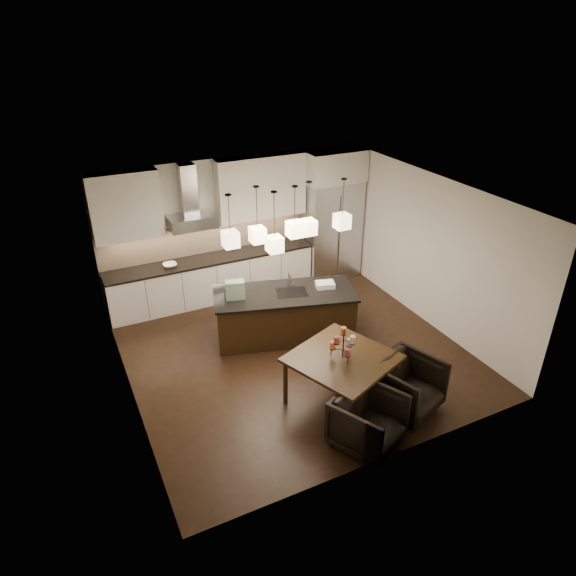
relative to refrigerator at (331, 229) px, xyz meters
name	(u,v)px	position (x,y,z in m)	size (l,w,h in m)	color
floor	(293,351)	(-2.10, -2.38, -1.08)	(5.50, 5.50, 0.02)	black
ceiling	(294,196)	(-2.10, -2.38, 1.73)	(5.50, 5.50, 0.02)	white
wall_back	(234,225)	(-2.10, 0.38, 0.32)	(5.50, 0.02, 2.80)	silver
wall_front	(396,373)	(-2.10, -5.14, 0.32)	(5.50, 0.02, 2.80)	silver
wall_left	(120,318)	(-4.86, -2.38, 0.32)	(0.02, 5.50, 2.80)	silver
wall_right	(428,250)	(0.66, -2.38, 0.32)	(0.02, 5.50, 2.80)	silver
refrigerator	(331,229)	(0.00, 0.00, 0.00)	(1.20, 0.72, 2.15)	#B7B7BA
fridge_panel	(333,166)	(0.00, 0.00, 1.40)	(1.26, 0.72, 0.65)	silver
lower_cabinets	(213,279)	(-2.73, 0.05, -0.64)	(4.21, 0.62, 0.88)	silver
countertop	(211,259)	(-2.73, 0.05, -0.17)	(4.21, 0.66, 0.04)	black
backsplash	(205,238)	(-2.73, 0.35, 0.16)	(4.21, 0.02, 0.63)	#C1A68F
upper_cab_left	(125,206)	(-4.20, 0.19, 1.10)	(1.25, 0.35, 1.25)	silver
upper_cab_right	(261,187)	(-1.55, 0.19, 1.10)	(1.86, 0.35, 1.25)	silver
hood_canopy	(192,222)	(-3.03, 0.10, 0.65)	(0.90, 0.52, 0.24)	#B7B7BA
hood_chimney	(188,189)	(-3.03, 0.21, 1.24)	(0.30, 0.28, 0.96)	#B7B7BA
fruit_bowl	(170,265)	(-3.57, 0.00, -0.12)	(0.26, 0.26, 0.06)	silver
island_body	(285,315)	(-2.01, -1.86, -0.65)	(2.41, 0.97, 0.85)	black
island_top	(284,293)	(-2.01, -1.86, -0.21)	(2.49, 1.04, 0.04)	black
faucet	(289,280)	(-1.89, -1.79, 0.00)	(0.10, 0.23, 0.37)	silver
tote_bag	(235,290)	(-2.87, -1.68, -0.02)	(0.33, 0.17, 0.33)	#225D2E
food_container	(325,285)	(-1.27, -2.00, -0.14)	(0.33, 0.23, 0.10)	silver
dining_table	(341,379)	(-2.04, -3.88, -0.67)	(1.34, 1.34, 0.80)	black
candelabra	(343,344)	(-2.04, -3.88, -0.04)	(0.39, 0.39, 0.47)	black
candle_a	(349,342)	(-1.90, -3.82, -0.08)	(0.08, 0.08, 0.11)	beige
candle_b	(333,345)	(-2.16, -3.78, -0.08)	(0.08, 0.08, 0.11)	#D56125
candle_c	(347,352)	(-2.07, -4.02, -0.08)	(0.08, 0.08, 0.11)	brown
candle_d	(343,331)	(-1.97, -3.74, 0.09)	(0.08, 0.08, 0.11)	#D56125
candle_e	(337,340)	(-2.18, -3.91, 0.09)	(0.08, 0.08, 0.11)	brown
candle_f	(353,339)	(-1.97, -4.00, 0.09)	(0.08, 0.08, 0.11)	beige
armchair_left	(368,421)	(-2.18, -4.79, -0.68)	(0.84, 0.86, 0.78)	black
armchair_right	(407,385)	(-1.25, -4.43, -0.67)	(0.87, 0.89, 0.81)	black
pendant_a	(230,239)	(-2.95, -1.85, 0.99)	(0.24, 0.24, 0.26)	beige
pendant_b	(258,235)	(-2.40, -1.63, 0.89)	(0.24, 0.24, 0.26)	beige
pendant_c	(295,229)	(-1.84, -1.89, 0.99)	(0.24, 0.24, 0.26)	beige
pendant_d	(308,227)	(-1.51, -1.77, 0.93)	(0.24, 0.24, 0.26)	beige
pendant_e	(342,221)	(-0.91, -1.88, 0.97)	(0.24, 0.24, 0.26)	beige
pendant_f	(275,244)	(-2.26, -2.01, 0.84)	(0.24, 0.24, 0.26)	beige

